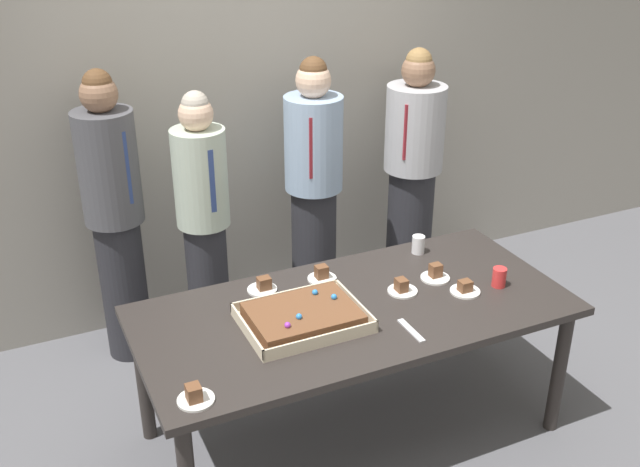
# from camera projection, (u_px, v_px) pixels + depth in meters

# --- Properties ---
(ground_plane) EXTENTS (12.00, 12.00, 0.00)m
(ground_plane) POSITION_uv_depth(u_px,v_px,m) (351.00, 431.00, 3.89)
(ground_plane) COLOR #5B5B60
(interior_back_panel) EXTENTS (8.00, 0.12, 3.00)m
(interior_back_panel) POSITION_uv_depth(u_px,v_px,m) (237.00, 79.00, 4.54)
(interior_back_panel) COLOR #9E998E
(interior_back_panel) RESTS_ON ground_plane
(party_table) EXTENTS (2.09, 0.98, 0.76)m
(party_table) POSITION_uv_depth(u_px,v_px,m) (354.00, 320.00, 3.59)
(party_table) COLOR #2D2826
(party_table) RESTS_ON ground_plane
(sheet_cake) EXTENTS (0.56, 0.43, 0.10)m
(sheet_cake) POSITION_uv_depth(u_px,v_px,m) (303.00, 317.00, 3.41)
(sheet_cake) COLOR beige
(sheet_cake) RESTS_ON party_table
(plated_slice_near_left) EXTENTS (0.15, 0.15, 0.08)m
(plated_slice_near_left) POSITION_uv_depth(u_px,v_px,m) (322.00, 275.00, 3.79)
(plated_slice_near_left) COLOR white
(plated_slice_near_left) RESTS_ON party_table
(plated_slice_near_right) EXTENTS (0.15, 0.15, 0.08)m
(plated_slice_near_right) POSITION_uv_depth(u_px,v_px,m) (435.00, 274.00, 3.80)
(plated_slice_near_right) COLOR white
(plated_slice_near_right) RESTS_ON party_table
(plated_slice_far_left) EXTENTS (0.15, 0.15, 0.07)m
(plated_slice_far_left) POSITION_uv_depth(u_px,v_px,m) (263.00, 286.00, 3.69)
(plated_slice_far_left) COLOR white
(plated_slice_far_left) RESTS_ON party_table
(plated_slice_far_right) EXTENTS (0.15, 0.15, 0.07)m
(plated_slice_far_right) POSITION_uv_depth(u_px,v_px,m) (465.00, 289.00, 3.68)
(plated_slice_far_right) COLOR white
(plated_slice_far_right) RESTS_ON party_table
(plated_slice_center_front) EXTENTS (0.15, 0.15, 0.07)m
(plated_slice_center_front) POSITION_uv_depth(u_px,v_px,m) (402.00, 288.00, 3.68)
(plated_slice_center_front) COLOR white
(plated_slice_center_front) RESTS_ON party_table
(plated_slice_center_back) EXTENTS (0.15, 0.15, 0.08)m
(plated_slice_center_back) POSITION_uv_depth(u_px,v_px,m) (195.00, 396.00, 2.91)
(plated_slice_center_back) COLOR white
(plated_slice_center_back) RESTS_ON party_table
(drink_cup_nearest) EXTENTS (0.07, 0.07, 0.10)m
(drink_cup_nearest) POSITION_uv_depth(u_px,v_px,m) (418.00, 244.00, 4.05)
(drink_cup_nearest) COLOR white
(drink_cup_nearest) RESTS_ON party_table
(drink_cup_middle) EXTENTS (0.07, 0.07, 0.10)m
(drink_cup_middle) POSITION_uv_depth(u_px,v_px,m) (499.00, 277.00, 3.72)
(drink_cup_middle) COLOR red
(drink_cup_middle) RESTS_ON party_table
(cake_server_utensil) EXTENTS (0.03, 0.20, 0.01)m
(cake_server_utensil) POSITION_uv_depth(u_px,v_px,m) (411.00, 330.00, 3.37)
(cake_server_utensil) COLOR silver
(cake_server_utensil) RESTS_ON party_table
(person_serving_front) EXTENTS (0.30, 0.30, 1.60)m
(person_serving_front) POSITION_uv_depth(u_px,v_px,m) (204.00, 222.00, 4.24)
(person_serving_front) COLOR #28282D
(person_serving_front) RESTS_ON ground_plane
(person_green_shirt_behind) EXTENTS (0.35, 0.35, 1.71)m
(person_green_shirt_behind) POSITION_uv_depth(u_px,v_px,m) (314.00, 191.00, 4.53)
(person_green_shirt_behind) COLOR #28282D
(person_green_shirt_behind) RESTS_ON ground_plane
(person_striped_tie_right) EXTENTS (0.38, 0.38, 1.69)m
(person_striped_tie_right) POSITION_uv_depth(u_px,v_px,m) (412.00, 174.00, 4.85)
(person_striped_tie_right) COLOR #28282D
(person_striped_tie_right) RESTS_ON ground_plane
(person_far_right_suit) EXTENTS (0.33, 0.33, 1.73)m
(person_far_right_suit) POSITION_uv_depth(u_px,v_px,m) (115.00, 216.00, 4.16)
(person_far_right_suit) COLOR #28282D
(person_far_right_suit) RESTS_ON ground_plane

